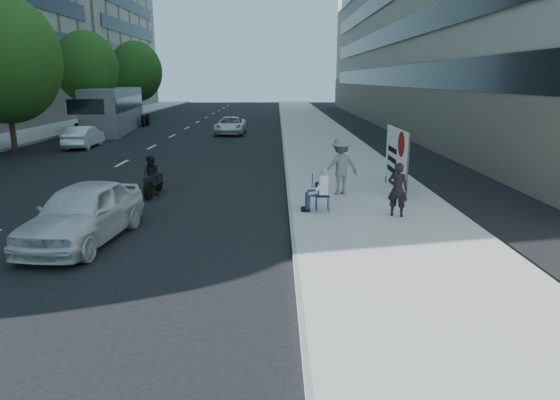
{
  "coord_description": "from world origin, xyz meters",
  "views": [
    {
      "loc": [
        1.04,
        -10.04,
        3.99
      ],
      "look_at": [
        1.12,
        1.52,
        1.18
      ],
      "focal_mm": 32.0,
      "sensor_mm": 36.0,
      "label": 1
    }
  ],
  "objects_px": {
    "seated_protester": "(319,187)",
    "bus": "(115,110)",
    "white_sedan_mid": "(83,137)",
    "pedestrian_woman": "(398,190)",
    "protest_banner": "(396,156)",
    "motorcycle": "(153,178)",
    "white_sedan_far": "(231,125)",
    "white_sedan_near": "(83,213)",
    "jogger": "(341,166)"
  },
  "relations": [
    {
      "from": "pedestrian_woman",
      "to": "bus",
      "type": "bearing_deg",
      "value": -35.07
    },
    {
      "from": "protest_banner",
      "to": "motorcycle",
      "type": "bearing_deg",
      "value": 179.45
    },
    {
      "from": "seated_protester",
      "to": "pedestrian_woman",
      "type": "bearing_deg",
      "value": -15.4
    },
    {
      "from": "pedestrian_woman",
      "to": "white_sedan_far",
      "type": "relative_size",
      "value": 0.34
    },
    {
      "from": "seated_protester",
      "to": "pedestrian_woman",
      "type": "distance_m",
      "value": 2.28
    },
    {
      "from": "white_sedan_mid",
      "to": "motorcycle",
      "type": "relative_size",
      "value": 1.89
    },
    {
      "from": "seated_protester",
      "to": "white_sedan_mid",
      "type": "xyz_separation_m",
      "value": [
        -12.81,
        15.49,
        -0.23
      ]
    },
    {
      "from": "jogger",
      "to": "motorcycle",
      "type": "height_order",
      "value": "jogger"
    },
    {
      "from": "pedestrian_woman",
      "to": "white_sedan_mid",
      "type": "xyz_separation_m",
      "value": [
        -15.01,
        16.09,
        -0.29
      ]
    },
    {
      "from": "white_sedan_far",
      "to": "white_sedan_mid",
      "type": "bearing_deg",
      "value": -136.61
    },
    {
      "from": "protest_banner",
      "to": "motorcycle",
      "type": "distance_m",
      "value": 8.5
    },
    {
      "from": "seated_protester",
      "to": "white_sedan_far",
      "type": "xyz_separation_m",
      "value": [
        -4.66,
        22.89,
        -0.24
      ]
    },
    {
      "from": "white_sedan_near",
      "to": "white_sedan_far",
      "type": "relative_size",
      "value": 0.96
    },
    {
      "from": "white_sedan_near",
      "to": "jogger",
      "type": "bearing_deg",
      "value": 39.8
    },
    {
      "from": "pedestrian_woman",
      "to": "bus",
      "type": "relative_size",
      "value": 0.13
    },
    {
      "from": "jogger",
      "to": "pedestrian_woman",
      "type": "xyz_separation_m",
      "value": [
        1.28,
        -2.8,
        -0.19
      ]
    },
    {
      "from": "seated_protester",
      "to": "jogger",
      "type": "height_order",
      "value": "jogger"
    },
    {
      "from": "seated_protester",
      "to": "bus",
      "type": "height_order",
      "value": "bus"
    },
    {
      "from": "white_sedan_near",
      "to": "white_sedan_mid",
      "type": "bearing_deg",
      "value": 117.07
    },
    {
      "from": "white_sedan_near",
      "to": "motorcycle",
      "type": "height_order",
      "value": "white_sedan_near"
    },
    {
      "from": "white_sedan_far",
      "to": "protest_banner",
      "type": "bearing_deg",
      "value": -68.47
    },
    {
      "from": "jogger",
      "to": "white_sedan_mid",
      "type": "distance_m",
      "value": 19.11
    },
    {
      "from": "pedestrian_woman",
      "to": "white_sedan_mid",
      "type": "height_order",
      "value": "pedestrian_woman"
    },
    {
      "from": "seated_protester",
      "to": "pedestrian_woman",
      "type": "xyz_separation_m",
      "value": [
        2.2,
        -0.61,
        0.05
      ]
    },
    {
      "from": "pedestrian_woman",
      "to": "jogger",
      "type": "bearing_deg",
      "value": -42.48
    },
    {
      "from": "jogger",
      "to": "protest_banner",
      "type": "xyz_separation_m",
      "value": [
        1.96,
        0.39,
        0.28
      ]
    },
    {
      "from": "jogger",
      "to": "motorcycle",
      "type": "relative_size",
      "value": 0.95
    },
    {
      "from": "white_sedan_mid",
      "to": "motorcycle",
      "type": "bearing_deg",
      "value": 117.3
    },
    {
      "from": "jogger",
      "to": "white_sedan_mid",
      "type": "relative_size",
      "value": 0.5
    },
    {
      "from": "white_sedan_mid",
      "to": "white_sedan_far",
      "type": "xyz_separation_m",
      "value": [
        8.15,
        7.4,
        -0.01
      ]
    },
    {
      "from": "jogger",
      "to": "protest_banner",
      "type": "relative_size",
      "value": 0.63
    },
    {
      "from": "protest_banner",
      "to": "bus",
      "type": "relative_size",
      "value": 0.25
    },
    {
      "from": "jogger",
      "to": "white_sedan_far",
      "type": "relative_size",
      "value": 0.42
    },
    {
      "from": "seated_protester",
      "to": "bus",
      "type": "xyz_separation_m",
      "value": [
        -13.95,
        25.28,
        0.76
      ]
    },
    {
      "from": "pedestrian_woman",
      "to": "white_sedan_far",
      "type": "xyz_separation_m",
      "value": [
        -6.86,
        23.49,
        -0.29
      ]
    },
    {
      "from": "seated_protester",
      "to": "white_sedan_near",
      "type": "xyz_separation_m",
      "value": [
        -6.08,
        -2.41,
        -0.13
      ]
    },
    {
      "from": "pedestrian_woman",
      "to": "protest_banner",
      "type": "bearing_deg",
      "value": -79.07
    },
    {
      "from": "white_sedan_mid",
      "to": "bus",
      "type": "bearing_deg",
      "value": -85.49
    },
    {
      "from": "jogger",
      "to": "motorcycle",
      "type": "bearing_deg",
      "value": -20.87
    },
    {
      "from": "white_sedan_near",
      "to": "white_sedan_mid",
      "type": "xyz_separation_m",
      "value": [
        -6.73,
        17.89,
        -0.11
      ]
    },
    {
      "from": "white_sedan_far",
      "to": "seated_protester",
      "type": "bearing_deg",
      "value": -77.34
    },
    {
      "from": "motorcycle",
      "to": "pedestrian_woman",
      "type": "bearing_deg",
      "value": -14.99
    },
    {
      "from": "protest_banner",
      "to": "white_sedan_far",
      "type": "relative_size",
      "value": 0.67
    },
    {
      "from": "white_sedan_mid",
      "to": "motorcycle",
      "type": "distance_m",
      "value": 14.71
    },
    {
      "from": "pedestrian_woman",
      "to": "white_sedan_near",
      "type": "distance_m",
      "value": 8.48
    },
    {
      "from": "pedestrian_woman",
      "to": "white_sedan_far",
      "type": "height_order",
      "value": "pedestrian_woman"
    },
    {
      "from": "seated_protester",
      "to": "white_sedan_far",
      "type": "relative_size",
      "value": 0.29
    },
    {
      "from": "seated_protester",
      "to": "motorcycle",
      "type": "distance_m",
      "value": 6.2
    },
    {
      "from": "white_sedan_mid",
      "to": "pedestrian_woman",
      "type": "bearing_deg",
      "value": 130.88
    },
    {
      "from": "pedestrian_woman",
      "to": "bus",
      "type": "distance_m",
      "value": 30.52
    }
  ]
}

